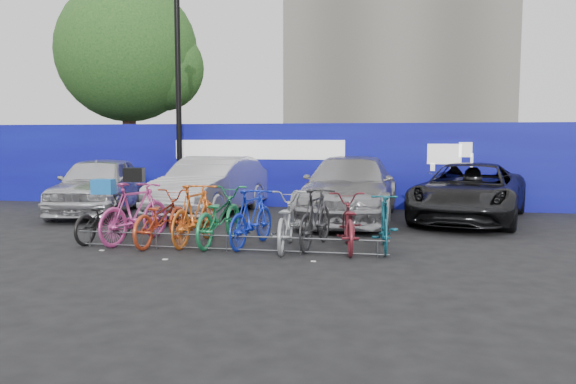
% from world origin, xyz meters
% --- Properties ---
extents(ground, '(100.00, 100.00, 0.00)m').
position_xyz_m(ground, '(0.00, 0.00, 0.00)').
color(ground, black).
rests_on(ground, ground).
extents(hoarding, '(22.00, 0.18, 2.40)m').
position_xyz_m(hoarding, '(0.01, 6.00, 1.20)').
color(hoarding, '#0C0986').
rests_on(hoarding, ground).
extents(tree, '(5.40, 5.20, 7.80)m').
position_xyz_m(tree, '(-6.77, 10.06, 5.07)').
color(tree, '#382314').
rests_on(tree, ground).
extents(lamppost, '(0.25, 0.50, 6.11)m').
position_xyz_m(lamppost, '(-3.20, 5.40, 3.27)').
color(lamppost, black).
rests_on(lamppost, ground).
extents(bike_rack, '(5.60, 0.03, 0.30)m').
position_xyz_m(bike_rack, '(-0.00, -0.60, 0.16)').
color(bike_rack, '#595B60').
rests_on(bike_rack, ground).
extents(car_0, '(2.72, 4.72, 1.51)m').
position_xyz_m(car_0, '(-4.75, 3.65, 0.76)').
color(car_0, silver).
rests_on(car_0, ground).
extents(car_1, '(2.09, 4.72, 1.51)m').
position_xyz_m(car_1, '(-1.76, 3.93, 0.75)').
color(car_1, '#B8B7BD').
rests_on(car_1, ground).
extents(car_2, '(2.34, 5.34, 1.53)m').
position_xyz_m(car_2, '(1.80, 3.82, 0.76)').
color(car_2, '#A2A2A7').
rests_on(car_2, ground).
extents(car_3, '(3.50, 5.40, 1.38)m').
position_xyz_m(car_3, '(4.66, 4.07, 0.69)').
color(car_3, black).
rests_on(car_3, ground).
extents(bike_0, '(0.86, 1.80, 0.91)m').
position_xyz_m(bike_0, '(-2.63, 0.00, 0.45)').
color(bike_0, black).
rests_on(bike_0, ground).
extents(bike_1, '(1.02, 2.01, 1.16)m').
position_xyz_m(bike_1, '(-1.95, -0.08, 0.58)').
color(bike_1, '#C33E8C').
rests_on(bike_1, ground).
extents(bike_2, '(0.86, 1.96, 1.00)m').
position_xyz_m(bike_2, '(-1.41, -0.14, 0.50)').
color(bike_2, '#B53C1D').
rests_on(bike_2, ground).
extents(bike_3, '(0.71, 1.94, 1.14)m').
position_xyz_m(bike_3, '(-0.77, -0.04, 0.57)').
color(bike_3, orange).
rests_on(bike_3, ground).
extents(bike_4, '(0.88, 2.07, 1.06)m').
position_xyz_m(bike_4, '(-0.34, 0.06, 0.53)').
color(bike_4, '#1D7E47').
rests_on(bike_4, ground).
extents(bike_5, '(0.83, 1.84, 1.07)m').
position_xyz_m(bike_5, '(0.31, -0.05, 0.53)').
color(bike_5, '#1329C1').
rests_on(bike_5, ground).
extents(bike_6, '(0.80, 1.95, 1.00)m').
position_xyz_m(bike_6, '(0.96, -0.17, 0.50)').
color(bike_6, '#9DA1A4').
rests_on(bike_6, ground).
extents(bike_7, '(0.80, 1.87, 1.09)m').
position_xyz_m(bike_7, '(1.47, 0.05, 0.54)').
color(bike_7, '#252528').
rests_on(bike_7, ground).
extents(bike_8, '(0.89, 1.94, 0.98)m').
position_xyz_m(bike_8, '(2.07, -0.06, 0.49)').
color(bike_8, maroon).
rests_on(bike_8, ground).
extents(bike_9, '(0.56, 1.68, 1.00)m').
position_xyz_m(bike_9, '(2.70, -0.01, 0.50)').
color(bike_9, '#135769').
rests_on(bike_9, ground).
extents(cargo_crate, '(0.43, 0.35, 0.28)m').
position_xyz_m(cargo_crate, '(-2.63, 0.00, 1.05)').
color(cargo_crate, blue).
rests_on(cargo_crate, bike_0).
extents(cargo_topcase, '(0.42, 0.39, 0.26)m').
position_xyz_m(cargo_topcase, '(-1.95, -0.08, 1.29)').
color(cargo_topcase, black).
rests_on(cargo_topcase, bike_1).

